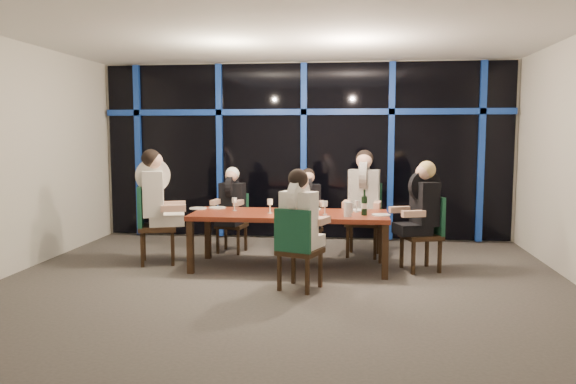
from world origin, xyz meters
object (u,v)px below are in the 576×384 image
Objects in this scene: chair_end_left at (150,220)px; diner_far_right at (364,188)px; chair_end_right at (427,229)px; diner_end_left at (156,190)px; chair_far_left at (233,219)px; diner_far_left at (231,197)px; diner_far_mid at (308,199)px; dining_table at (290,218)px; diner_near_mid at (300,211)px; diner_end_right at (422,200)px; water_pitcher at (348,209)px; wine_bottle at (364,205)px; chair_far_mid at (308,221)px; chair_near_mid at (297,245)px; chair_far_right at (364,215)px.

chair_end_left is 1.04× the size of diner_far_right.
diner_end_left is at bearing -108.35° from chair_end_right.
chair_far_left is 1.03× the size of diner_far_left.
diner_far_right is (0.82, -0.02, 0.18)m from diner_far_mid.
dining_table is 2.79× the size of diner_near_mid.
diner_end_right reaches higher than diner_far_mid.
chair_end_left is (-0.97, -0.94, 0.11)m from chair_far_left.
chair_far_left is at bearing 135.03° from dining_table.
chair_end_left is at bearing -107.93° from chair_end_right.
diner_far_right is 1.08× the size of diner_end_right.
diner_far_mid is 4.60× the size of water_pitcher.
dining_table is 1.01m from wine_bottle.
diner_end_right reaches higher than diner_far_left.
chair_far_mid is 0.91× the size of chair_near_mid.
chair_end_right is at bearing 90.00° from diner_end_right.
diner_far_right is 1.16m from water_pitcher.
chair_far_left is at bearing -173.09° from chair_far_right.
chair_near_mid is at bearing -104.51° from diner_far_right.
diner_far_right is at bearing -92.03° from diner_end_left.
diner_far_left is at bearing -124.82° from chair_end_right.
chair_end_right is 0.94× the size of diner_end_left.
diner_end_left is at bearing -127.69° from diner_far_left.
chair_far_mid is 0.81× the size of chair_end_left.
chair_far_mid is 0.85m from chair_far_right.
diner_end_right is (2.72, -0.83, 0.10)m from diner_far_left.
chair_far_right is at bearing -10.78° from chair_far_mid.
dining_table is 1.35m from diner_far_left.
diner_far_left is at bearing -90.00° from chair_far_left.
diner_far_right reaches higher than chair_end_right.
diner_far_mid is at bearing 8.03° from diner_far_left.
chair_end_right is (3.76, 0.06, -0.05)m from chair_end_left.
diner_end_left reaches higher than chair_end_right.
water_pitcher is (0.60, -1.14, 0.00)m from diner_far_mid.
diner_far_left reaches higher than chair_far_right.
diner_far_mid is 0.81× the size of diner_end_left.
chair_far_mid is 1.03× the size of diner_far_mid.
chair_end_right is at bearing -122.93° from chair_near_mid.
wine_bottle reaches higher than chair_far_mid.
dining_table is 3.02× the size of diner_far_left.
water_pitcher reaches higher than chair_far_left.
chair_far_left is 0.95× the size of diner_near_mid.
diner_end_right is at bearing -39.72° from diner_far_right.
chair_far_mid is at bearing -67.97° from chair_near_mid.
chair_far_right is at bearing 90.00° from diner_far_right.
chair_far_right is 1.11× the size of diner_end_right.
dining_table is 1.82m from chair_end_right.
diner_near_mid is at bearing -90.00° from chair_near_mid.
dining_table is at bearing -106.39° from diner_end_right.
diner_end_right is at bearing 10.99° from water_pitcher.
diner_end_right is (1.53, 1.15, 0.41)m from chair_near_mid.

